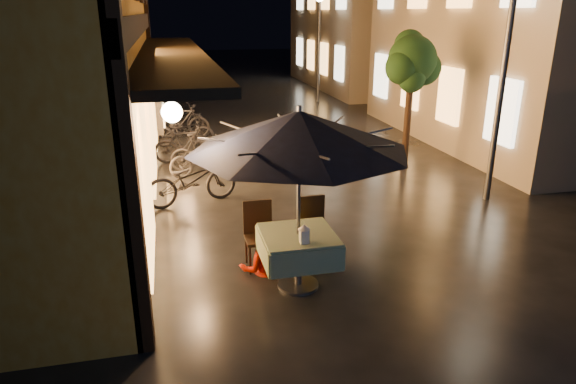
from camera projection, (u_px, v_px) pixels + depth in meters
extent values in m
plane|color=black|center=(386.00, 259.00, 7.74)|extent=(90.00, 90.00, 0.00)
cube|color=#C3741F|center=(3.00, 13.00, 9.02)|extent=(4.50, 11.00, 7.00)
cube|color=black|center=(138.00, 24.00, 9.57)|extent=(0.12, 11.00, 0.35)
cube|color=black|center=(172.00, 54.00, 9.88)|extent=(1.20, 10.50, 0.12)
cube|color=#E39848|center=(143.00, 177.00, 7.00)|extent=(0.10, 2.20, 2.40)
cube|color=#E39848|center=(149.00, 125.00, 10.21)|extent=(0.10, 2.20, 2.40)
cube|color=#E39848|center=(152.00, 97.00, 13.42)|extent=(0.10, 2.20, 2.40)
cube|color=#A49182|center=(551.00, 22.00, 14.23)|extent=(7.00, 9.00, 6.50)
cube|color=#E39848|center=(502.00, 111.00, 11.02)|extent=(0.10, 1.00, 1.40)
cube|color=#E39848|center=(449.00, 96.00, 13.04)|extent=(0.10, 1.00, 1.40)
cube|color=#E39848|center=(411.00, 84.00, 15.06)|extent=(0.10, 1.00, 1.40)
cube|color=#E39848|center=(381.00, 76.00, 17.08)|extent=(0.10, 1.00, 1.40)
cube|color=#A49182|center=(385.00, 12.00, 24.71)|extent=(7.00, 10.00, 7.00)
cube|color=#E39848|center=(339.00, 63.00, 21.13)|extent=(0.10, 1.00, 1.40)
cube|color=#E39848|center=(324.00, 59.00, 23.15)|extent=(0.10, 1.00, 1.40)
cube|color=#E39848|center=(311.00, 55.00, 25.17)|extent=(0.10, 1.00, 1.40)
cube|color=#E39848|center=(300.00, 52.00, 27.19)|extent=(0.10, 1.00, 1.40)
cylinder|color=black|center=(407.00, 121.00, 12.02)|extent=(0.16, 0.16, 2.20)
sphere|color=black|center=(412.00, 60.00, 11.55)|extent=(1.10, 1.10, 1.10)
sphere|color=black|center=(424.00, 68.00, 11.79)|extent=(0.80, 0.80, 0.80)
sphere|color=black|center=(402.00, 68.00, 11.40)|extent=(0.76, 0.76, 0.76)
sphere|color=black|center=(409.00, 45.00, 11.74)|extent=(0.70, 0.70, 0.70)
sphere|color=black|center=(412.00, 79.00, 11.44)|extent=(0.60, 0.60, 0.60)
cylinder|color=#59595E|center=(500.00, 98.00, 9.55)|extent=(0.12, 0.12, 4.00)
cylinder|color=#59595E|center=(319.00, 52.00, 20.57)|extent=(0.12, 0.12, 4.00)
cylinder|color=#59595E|center=(298.00, 262.00, 6.87)|extent=(0.10, 0.10, 0.72)
cylinder|color=#59595E|center=(298.00, 284.00, 6.98)|extent=(0.56, 0.56, 0.04)
cube|color=#2A5530|center=(298.00, 235.00, 6.74)|extent=(0.95, 0.95, 0.06)
cube|color=#2A5530|center=(332.00, 243.00, 6.90)|extent=(0.04, 0.95, 0.33)
cube|color=#2A5530|center=(263.00, 250.00, 6.69)|extent=(0.04, 0.95, 0.33)
cube|color=#2A5530|center=(290.00, 233.00, 7.23)|extent=(0.95, 0.04, 0.33)
cube|color=#2A5530|center=(308.00, 263.00, 6.36)|extent=(0.95, 0.04, 0.33)
cylinder|color=#59595E|center=(299.00, 207.00, 6.61)|extent=(0.05, 0.05, 2.30)
cone|color=black|center=(299.00, 131.00, 6.27)|extent=(2.82, 2.82, 0.51)
cylinder|color=#59595E|center=(299.00, 111.00, 6.19)|extent=(0.06, 0.06, 0.12)
cube|color=black|center=(260.00, 239.00, 7.35)|extent=(0.42, 0.42, 0.05)
cube|color=black|center=(257.00, 218.00, 7.44)|extent=(0.42, 0.04, 0.55)
cylinder|color=black|center=(250.00, 261.00, 7.23)|extent=(0.04, 0.04, 0.43)
cylinder|color=black|center=(275.00, 258.00, 7.30)|extent=(0.04, 0.04, 0.43)
cylinder|color=black|center=(246.00, 250.00, 7.56)|extent=(0.04, 0.04, 0.43)
cylinder|color=black|center=(270.00, 247.00, 7.63)|extent=(0.04, 0.04, 0.43)
cube|color=black|center=(314.00, 234.00, 7.52)|extent=(0.42, 0.42, 0.05)
cube|color=black|center=(311.00, 213.00, 7.61)|extent=(0.42, 0.04, 0.55)
cylinder|color=black|center=(305.00, 255.00, 7.40)|extent=(0.04, 0.04, 0.43)
cylinder|color=black|center=(329.00, 252.00, 7.47)|extent=(0.04, 0.04, 0.43)
cylinder|color=black|center=(299.00, 244.00, 7.73)|extent=(0.04, 0.04, 0.43)
cylinder|color=black|center=(322.00, 242.00, 7.80)|extent=(0.04, 0.04, 0.43)
cube|color=white|center=(304.00, 236.00, 6.43)|extent=(0.11, 0.11, 0.18)
cube|color=#FFD88C|center=(304.00, 237.00, 6.43)|extent=(0.07, 0.07, 0.12)
cone|color=white|center=(304.00, 227.00, 6.39)|extent=(0.16, 0.16, 0.07)
imported|color=red|center=(261.00, 226.00, 7.19)|extent=(0.67, 0.53, 1.38)
imported|color=#F3D500|center=(313.00, 221.00, 7.32)|extent=(1.00, 0.73, 1.40)
imported|color=black|center=(191.00, 180.00, 9.82)|extent=(1.91, 1.11, 0.95)
imported|color=black|center=(202.00, 153.00, 11.79)|extent=(1.55, 0.63, 0.90)
imported|color=black|center=(203.00, 158.00, 11.54)|extent=(1.63, 0.82, 0.82)
imported|color=black|center=(185.00, 144.00, 12.56)|extent=(1.52, 0.46, 0.91)
imported|color=black|center=(184.00, 131.00, 14.05)|extent=(1.74, 0.86, 0.88)
imported|color=black|center=(182.00, 121.00, 14.99)|extent=(1.71, 0.86, 0.99)
imported|color=black|center=(178.00, 120.00, 15.37)|extent=(1.82, 1.27, 0.91)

